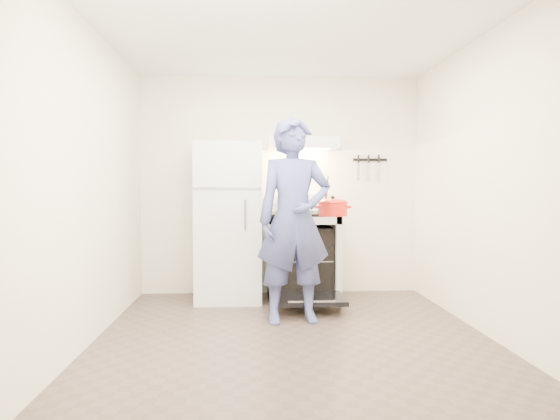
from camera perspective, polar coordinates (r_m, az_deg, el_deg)
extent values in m
plane|color=#493A33|center=(4.18, 1.54, -14.45)|extent=(3.60, 3.60, 0.00)
cube|color=#EEE6C9|center=(5.79, 0.03, 2.82)|extent=(3.20, 0.02, 2.50)
cube|color=silver|center=(5.45, -5.85, -1.38)|extent=(0.70, 0.70, 1.70)
cube|color=silver|center=(5.54, 2.61, -5.36)|extent=(0.76, 0.65, 0.92)
cube|color=black|center=(5.50, 2.62, -0.45)|extent=(0.76, 0.65, 0.03)
cube|color=silver|center=(5.77, 2.33, 0.84)|extent=(0.76, 0.07, 0.20)
cube|color=black|center=(5.02, 3.32, -10.08)|extent=(0.70, 0.54, 0.04)
cube|color=slate|center=(5.54, 2.61, -5.56)|extent=(0.60, 0.52, 0.01)
cube|color=silver|center=(5.58, 2.56, 7.56)|extent=(0.76, 0.50, 0.12)
cube|color=black|center=(5.94, 10.25, 5.67)|extent=(0.40, 0.02, 0.03)
cylinder|color=#8A6A50|center=(5.52, 2.85, -5.45)|extent=(0.30, 0.30, 0.02)
cylinder|color=silver|center=(5.26, 5.29, 0.61)|extent=(0.11, 0.11, 0.13)
imported|color=navy|center=(4.52, 1.63, -1.18)|extent=(0.73, 0.53, 1.86)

